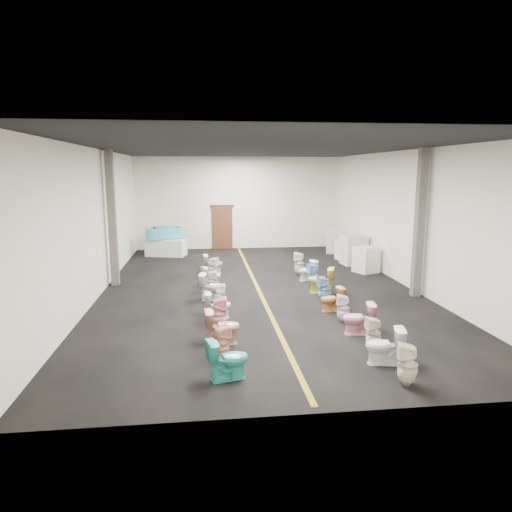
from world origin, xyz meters
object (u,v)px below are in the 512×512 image
object	(u,v)px
appliance_crate_d	(334,242)
toilet_right_8	(313,275)
toilet_left_8	(212,276)
appliance_crate_b	(354,250)
toilet_right_1	(385,346)
toilet_right_2	(373,333)
toilet_left_3	(219,313)
toilet_left_10	(213,264)
appliance_crate_c	(346,251)
appliance_crate_a	(366,260)
toilet_right_4	(343,308)
toilet_right_0	(408,365)
toilet_right_7	(321,280)
toilet_left_1	(222,343)
toilet_left_6	(213,287)
display_table	(166,247)
toilet_right_10	(299,264)
toilet_left_2	(222,327)
toilet_right_6	(324,289)
toilet_right_5	(332,299)
toilet_left_4	(218,305)
toilet_right_9	(307,271)
toilet_left_9	(213,268)
toilet_left_7	(212,282)
toilet_left_5	(219,296)
bathtub	(166,232)
toilet_right_3	(358,319)

from	to	relation	value
appliance_crate_d	toilet_right_8	bearing A→B (deg)	-112.35
toilet_left_8	appliance_crate_b	bearing A→B (deg)	-85.59
toilet_right_1	toilet_right_2	xyz separation A→B (m)	(0.08, 0.80, -0.03)
toilet_left_3	toilet_right_8	distance (m)	5.05
toilet_left_8	toilet_left_10	size ratio (longest dim) A/B	0.91
appliance_crate_c	toilet_right_1	size ratio (longest dim) A/B	1.05
appliance_crate_a	toilet_right_4	world-z (taller)	appliance_crate_a
toilet_right_0	toilet_right_7	distance (m)	6.38
toilet_left_1	toilet_left_6	size ratio (longest dim) A/B	0.89
display_table	toilet_right_10	xyz separation A→B (m)	(5.21, -4.58, 0.04)
display_table	toilet_left_2	world-z (taller)	toilet_left_2
appliance_crate_d	toilet_right_6	world-z (taller)	appliance_crate_d
toilet_right_5	toilet_left_10	bearing A→B (deg)	-156.74
toilet_left_1	toilet_left_4	size ratio (longest dim) A/B	1.03
toilet_left_4	toilet_right_9	world-z (taller)	toilet_right_9
toilet_left_8	toilet_left_9	size ratio (longest dim) A/B	0.83
toilet_right_6	toilet_right_0	bearing A→B (deg)	-7.19
toilet_left_7	toilet_left_10	world-z (taller)	toilet_left_10
toilet_right_1	toilet_right_6	xyz separation A→B (m)	(-0.04, 4.46, -0.00)
toilet_left_8	toilet_right_8	bearing A→B (deg)	-120.96
toilet_right_6	toilet_left_5	bearing A→B (deg)	-93.88
toilet_left_5	toilet_left_10	xyz separation A→B (m)	(-0.08, 4.47, 0.02)
appliance_crate_c	toilet_right_5	distance (m)	7.57
toilet_left_7	toilet_left_5	bearing A→B (deg)	-170.17
display_table	toilet_left_8	size ratio (longest dim) A/B	2.62
toilet_left_1	toilet_right_8	world-z (taller)	toilet_right_8
bathtub	toilet_left_4	world-z (taller)	bathtub
toilet_left_2	toilet_right_9	xyz separation A→B (m)	(3.26, 5.70, -0.04)
appliance_crate_a	toilet_left_6	size ratio (longest dim) A/B	1.21
toilet_right_8	toilet_left_4	bearing A→B (deg)	-59.48
appliance_crate_a	toilet_right_4	bearing A→B (deg)	-115.33
toilet_right_4	toilet_right_10	distance (m)	5.39
toilet_left_9	toilet_left_8	bearing A→B (deg)	-159.80
toilet_left_1	toilet_right_3	distance (m)	3.46
toilet_left_9	toilet_right_1	world-z (taller)	toilet_left_9
appliance_crate_b	toilet_right_1	world-z (taller)	appliance_crate_b
toilet_left_10	toilet_right_3	xyz separation A→B (m)	(3.26, -6.97, 0.02)
toilet_left_3	toilet_right_9	distance (m)	5.79
toilet_left_1	toilet_left_10	bearing A→B (deg)	-23.19
toilet_left_1	toilet_right_6	bearing A→B (deg)	-62.71
toilet_left_1	toilet_left_10	distance (m)	8.07
appliance_crate_b	toilet_right_4	world-z (taller)	appliance_crate_b
display_table	toilet_right_9	world-z (taller)	display_table
toilet_right_3	toilet_right_5	xyz separation A→B (m)	(-0.11, 1.85, -0.05)
toilet_left_3	toilet_right_7	xyz separation A→B (m)	(3.33, 3.03, 0.01)
toilet_right_3	toilet_right_4	world-z (taller)	toilet_right_3
toilet_left_5	appliance_crate_b	bearing A→B (deg)	-43.12
toilet_left_10	toilet_right_2	xyz separation A→B (m)	(3.28, -7.89, -0.01)
toilet_left_3	toilet_right_7	world-z (taller)	toilet_right_7
toilet_left_2	toilet_right_0	size ratio (longest dim) A/B	1.00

